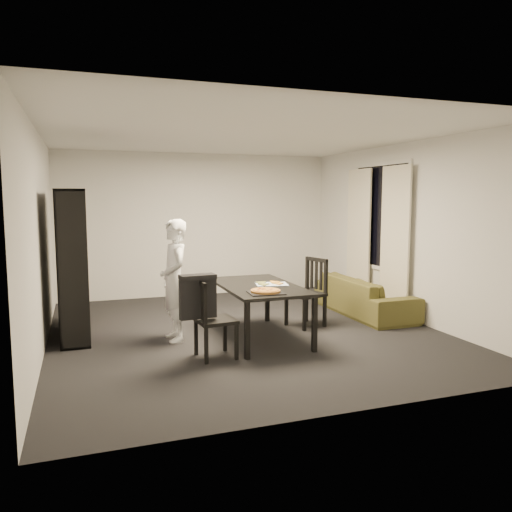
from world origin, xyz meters
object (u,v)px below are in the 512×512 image
object	(u,v)px
chair_right	(311,287)
baking_tray	(266,293)
chair_left	(208,314)
bookshelf	(73,263)
dining_table	(259,290)
pepperoni_pizza	(266,291)
sofa	(364,295)
person	(175,280)

from	to	relation	value
chair_right	baking_tray	size ratio (longest dim) A/B	2.38
chair_left	bookshelf	bearing A→B (deg)	36.81
bookshelf	chair_left	size ratio (longest dim) A/B	2.13
dining_table	pepperoni_pizza	world-z (taller)	pepperoni_pizza
baking_tray	chair_left	bearing A→B (deg)	-176.70
chair_left	sofa	xyz separation A→B (m)	(2.81, 1.33, -0.22)
chair_left	baking_tray	distance (m)	0.73
dining_table	sofa	world-z (taller)	dining_table
bookshelf	sofa	distance (m)	4.29
baking_tray	dining_table	bearing A→B (deg)	79.12
chair_left	chair_right	xyz separation A→B (m)	(1.71, 0.96, 0.04)
bookshelf	chair_left	distance (m)	2.15
bookshelf	sofa	bearing A→B (deg)	-3.05
person	pepperoni_pizza	distance (m)	1.22
baking_tray	sofa	world-z (taller)	baking_tray
bookshelf	chair_left	bearing A→B (deg)	-47.67
sofa	pepperoni_pizza	bearing A→B (deg)	120.98
person	chair_left	bearing A→B (deg)	10.33
sofa	chair_left	bearing A→B (deg)	115.32
dining_table	chair_right	size ratio (longest dim) A/B	1.73
person	sofa	size ratio (longest dim) A/B	0.78
dining_table	sofa	xyz separation A→B (m)	(2.01, 0.73, -0.34)
baking_tray	chair_right	bearing A→B (deg)	42.26
chair_left	dining_table	bearing A→B (deg)	-58.97
person	sofa	xyz separation A→B (m)	(3.04, 0.48, -0.48)
pepperoni_pizza	chair_right	bearing A→B (deg)	41.60
pepperoni_pizza	sofa	bearing A→B (deg)	30.98
dining_table	pepperoni_pizza	size ratio (longest dim) A/B	4.72
chair_right	pepperoni_pizza	distance (m)	1.36
chair_right	person	size ratio (longest dim) A/B	0.62
bookshelf	chair_right	world-z (taller)	bookshelf
dining_table	bookshelf	bearing A→B (deg)	156.70
bookshelf	dining_table	xyz separation A→B (m)	(2.23, -0.96, -0.32)
person	baking_tray	bearing A→B (deg)	44.31
chair_right	person	world-z (taller)	person
bookshelf	person	world-z (taller)	bookshelf
dining_table	chair_right	xyz separation A→B (m)	(0.91, 0.36, -0.08)
chair_right	pepperoni_pizza	size ratio (longest dim) A/B	2.72
sofa	person	bearing A→B (deg)	98.92
bookshelf	pepperoni_pizza	world-z (taller)	bookshelf
chair_left	sofa	size ratio (longest dim) A/B	0.45
chair_right	pepperoni_pizza	world-z (taller)	chair_right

